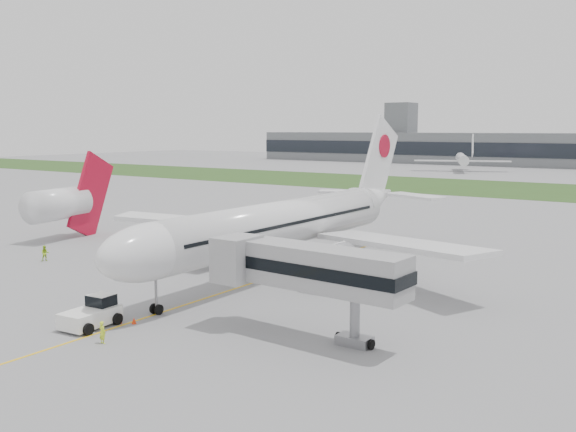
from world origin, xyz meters
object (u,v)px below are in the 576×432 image
Objects in this scene: airliner at (287,222)px; neighbor_aircraft at (62,203)px; jet_bridge at (304,268)px; ground_crew_near at (102,332)px; pushback_tug at (93,313)px.

neighbor_aircraft is at bearing -179.28° from airliner.
jet_bridge reaches higher than ground_crew_near.
airliner is at bearing 130.80° from jet_bridge.
jet_bridge is 55.52m from neighbor_aircraft.
pushback_tug is at bearing -45.35° from neighbor_aircraft.
jet_bridge is at bearing -52.17° from airliner.
airliner is 22.53m from jet_bridge.
neighbor_aircraft is (-41.20, 27.07, 4.42)m from ground_crew_near.
airliner reaches higher than jet_bridge.
airliner reaches higher than ground_crew_near.
neighbor_aircraft is at bearing 141.52° from pushback_tug.
airliner is 28.07m from ground_crew_near.
airliner reaches higher than pushback_tug.
neighbor_aircraft is (-38.94, -0.49, -0.39)m from airliner.
pushback_tug is at bearing -28.05° from ground_crew_near.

